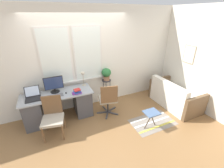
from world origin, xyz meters
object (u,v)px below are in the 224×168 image
book_stack (77,92)px  office_chair_swivel (108,99)px  desk_lamp (83,75)px  folding_stool (151,114)px  laptop (33,96)px  monitor (54,85)px  couch_loveseat (174,97)px  keyboard (55,96)px  desk_chair_wooden (53,116)px  plant_stand (107,83)px  potted_plant (106,73)px  mouse (66,93)px

book_stack → office_chair_swivel: office_chair_swivel is taller
desk_lamp → folding_stool: 1.96m
laptop → folding_stool: bearing=-27.1°
laptop → desk_lamp: size_ratio=0.94×
laptop → monitor: monitor is taller
book_stack → monitor: bearing=146.4°
couch_loveseat → folding_stool: size_ratio=3.34×
keyboard → desk_chair_wooden: size_ratio=0.42×
office_chair_swivel → plant_stand: 0.66m
potted_plant → folding_stool: (0.50, -1.49, -0.55)m
book_stack → desk_chair_wooden: bearing=-154.9°
book_stack → plant_stand: size_ratio=0.31×
keyboard → desk_lamp: 0.87m
monitor → desk_lamp: size_ratio=1.14×
monitor → couch_loveseat: size_ratio=0.30×
keyboard → folding_stool: bearing=-30.1°
monitor → mouse: 0.35m
monitor → folding_stool: (1.93, -1.36, -0.55)m
desk_lamp → desk_chair_wooden: bearing=-142.7°
desk_lamp → office_chair_swivel: (0.48, -0.54, -0.55)m
monitor → couch_loveseat: bearing=-15.3°
keyboard → book_stack: (0.50, -0.09, 0.05)m
keyboard → office_chair_swivel: size_ratio=0.41×
desk_lamp → keyboard: bearing=-159.2°
office_chair_swivel → desk_lamp: bearing=-35.2°
monitor → keyboard: size_ratio=1.18×
desk_lamp → couch_loveseat: (2.39, -0.93, -0.75)m
plant_stand → potted_plant: bearing=-90.0°
monitor → potted_plant: (1.43, 0.14, 0.01)m
desk_chair_wooden → couch_loveseat: (3.29, -0.25, -0.18)m
laptop → plant_stand: laptop is taller
desk_lamp → couch_loveseat: size_ratio=0.27×
mouse → couch_loveseat: bearing=-12.8°
keyboard → book_stack: book_stack is taller
couch_loveseat → folding_stool: (-1.21, -0.49, 0.10)m
laptop → couch_loveseat: bearing=-11.5°
potted_plant → monitor: bearing=-174.6°
potted_plant → desk_lamp: bearing=-174.7°
office_chair_swivel → plant_stand: bearing=-95.9°
laptop → keyboard: bearing=-12.4°
mouse → couch_loveseat: couch_loveseat is taller
folding_stool → mouse: bearing=145.7°
desk_chair_wooden → office_chair_swivel: (1.37, 0.14, 0.01)m
book_stack → potted_plant: (0.95, 0.45, 0.15)m
office_chair_swivel → book_stack: bearing=1.8°
keyboard → book_stack: 0.51m
keyboard → potted_plant: potted_plant is taller
desk_lamp → folding_stool: (1.18, -1.43, -0.65)m
laptop → couch_loveseat: 3.74m
mouse → office_chair_swivel: office_chair_swivel is taller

